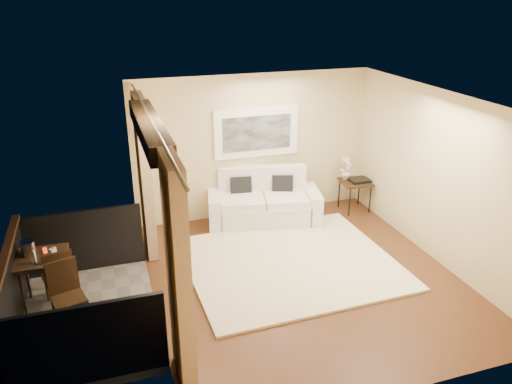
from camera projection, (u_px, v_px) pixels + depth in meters
floor at (303, 277)px, 7.63m from camera, size 5.00×5.00×0.00m
room_shell at (149, 128)px, 6.06m from camera, size 5.00×6.40×5.00m
balcony at (74, 307)px, 6.62m from camera, size 1.81×2.60×1.17m
curtains at (158, 216)px, 6.52m from camera, size 0.16×4.80×2.64m
artwork at (257, 133)px, 9.20m from camera, size 1.62×0.07×0.92m
rug at (291, 263)px, 7.98m from camera, size 3.29×2.88×0.04m
sofa at (264, 203)px, 9.36m from camera, size 2.20×1.29×0.99m
side_table at (355, 184)px, 9.73m from camera, size 0.61×0.61×0.61m
tray at (360, 180)px, 9.69m from camera, size 0.39×0.29×0.05m
orchid at (346, 168)px, 9.67m from camera, size 0.32×0.30×0.51m
bistro_table at (42, 262)px, 6.70m from camera, size 0.68×0.68×0.77m
balcony_chair_far at (59, 275)px, 6.75m from camera, size 0.46×0.47×0.88m
balcony_chair_near at (66, 289)px, 6.39m from camera, size 0.48×0.49×0.90m
ice_bucket at (29, 248)px, 6.68m from camera, size 0.18×0.18×0.20m
candle at (45, 250)px, 6.76m from camera, size 0.06×0.06×0.07m
vase at (34, 257)px, 6.49m from camera, size 0.04×0.04×0.18m
glass_a at (52, 253)px, 6.64m from camera, size 0.06×0.06×0.12m
glass_b at (54, 252)px, 6.67m from camera, size 0.06×0.06×0.12m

